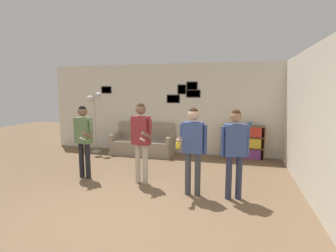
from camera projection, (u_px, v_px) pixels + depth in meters
name	position (u px, v px, depth m)	size (l,w,h in m)	color
ground_plane	(113.00, 221.00, 3.89)	(20.00, 20.00, 0.00)	brown
wall_back	(178.00, 109.00, 7.93)	(8.35, 0.08, 2.70)	silver
wall_right	(305.00, 120.00, 5.04)	(0.06, 6.78, 2.70)	silver
couch	(143.00, 144.00, 7.92)	(1.86, 0.80, 0.91)	gray
bookshelf	(243.00, 142.00, 7.35)	(1.12, 0.30, 0.93)	brown
floor_lamp	(95.00, 105.00, 7.97)	(0.49, 0.28, 1.85)	#ADA89E
person_player_foreground_left	(83.00, 135.00, 5.67)	(0.49, 0.50, 1.59)	black
person_player_foreground_center	(141.00, 135.00, 5.33)	(0.49, 0.53, 1.67)	#B7AD99
person_watcher_holding_cup	(193.00, 142.00, 4.71)	(0.51, 0.40, 1.62)	#3D4247
person_spectator_near_bookshelf	(235.00, 145.00, 4.55)	(0.48, 0.29, 1.60)	#2D334C
drinking_cup	(250.00, 124.00, 7.23)	(0.09, 0.09, 0.11)	blue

